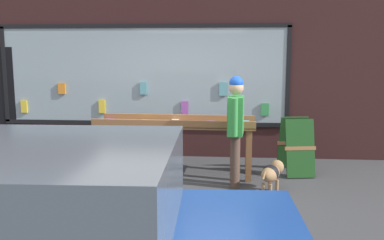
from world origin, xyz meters
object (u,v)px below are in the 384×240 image
Objects in this scene: person_browsing at (236,123)px; sandwich_board_sign at (296,145)px; small_dog at (272,173)px; display_table_main at (176,128)px.

person_browsing is 1.79× the size of sandwich_board_sign.
person_browsing is 0.88m from small_dog.
person_browsing reaches higher than display_table_main.
small_dog is at bearing -108.39° from person_browsing.
small_dog is (1.48, -0.79, -0.48)m from display_table_main.
small_dog is 0.62× the size of sandwich_board_sign.
sandwich_board_sign is at bearing 6.97° from display_table_main.
display_table_main is 1.57× the size of person_browsing.
sandwich_board_sign is (1.02, 0.82, -0.50)m from person_browsing.
display_table_main is 1.14m from person_browsing.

